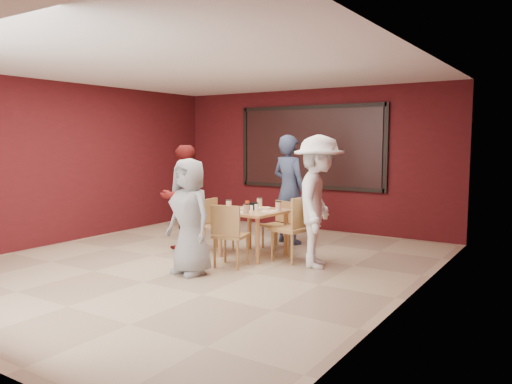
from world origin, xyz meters
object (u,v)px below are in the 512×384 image
Objects in this scene: dining_table at (253,216)px; chair_right at (295,225)px; diner_left at (183,197)px; chair_back at (279,222)px; diner_front at (190,217)px; chair_front at (229,232)px; chair_left at (215,222)px; diner_right at (318,202)px; diner_back at (289,189)px.

dining_table is 0.73m from chair_right.
chair_right is at bearing 108.19° from diner_left.
chair_back is at bearing 137.22° from diner_left.
diner_front reaches higher than chair_right.
diner_front is (-0.24, -0.55, 0.27)m from chair_front.
chair_back is 0.92× the size of chair_left.
diner_left reaches higher than chair_front.
chair_right is at bearing 51.42° from chair_front.
chair_back is 0.42× the size of diner_right.
diner_back is at bearing 24.40° from diner_right.
diner_back reaches higher than diner_front.
diner_left is at bearing -169.49° from chair_left.
diner_right is (2.44, 0.08, 0.08)m from diner_left.
chair_left is 1.46m from diner_back.
diner_back is at bearing 149.56° from diner_left.
diner_right reaches higher than diner_left.
chair_back is at bearing 133.87° from chair_right.
chair_left is 1.47m from diner_front.
diner_back reaches higher than chair_front.
dining_table is 1.09× the size of chair_front.
chair_back is 0.46× the size of diner_left.
diner_front is (-0.14, -1.33, 0.14)m from dining_table.
diner_front is 2.50m from diner_back.
diner_left is at bearing -147.16° from chair_back.
diner_back is at bearing 96.63° from chair_back.
chair_right is 0.52× the size of diner_right.
diner_back is (-0.75, 1.16, 0.39)m from chair_right.
diner_front is at bearing -95.99° from dining_table.
diner_left is (-1.34, -0.86, 0.41)m from chair_back.
chair_front is at bearing -82.52° from dining_table.
diner_right reaches higher than chair_left.
dining_table is 0.63× the size of diner_front.
diner_right reaches higher than dining_table.
diner_back reaches higher than diner_right.
chair_front reaches higher than chair_back.
chair_left is at bearing -178.54° from dining_table.
diner_right is at bearing 35.49° from chair_front.
dining_table is 0.57× the size of diner_left.
diner_front reaches higher than chair_back.
chair_right is 0.57× the size of diner_left.
diner_back is (0.71, 1.19, 0.46)m from chair_left.
diner_right is at bearing -2.13° from dining_table.
dining_table is at bearing 104.32° from diner_back.
diner_right is at bearing 56.50° from diner_front.
chair_front is 1.51m from chair_back.
chair_back is at bearing 96.48° from diner_front.
diner_front is at bearing 58.64° from diner_left.
diner_back is at bearing 91.14° from dining_table.
chair_left is 0.49× the size of diner_left.
diner_left is 2.44m from diner_right.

